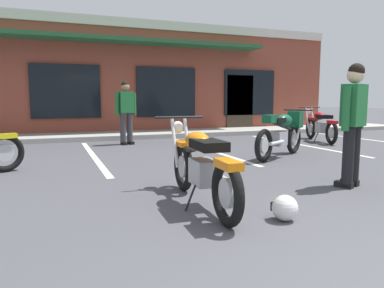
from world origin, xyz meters
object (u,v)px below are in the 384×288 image
object	(u,v)px
person_by_back_row	(353,118)
helmet_on_pavement	(285,208)
motorcycle_red_sportbike	(320,125)
person_in_shorts_foreground	(126,109)
motorcycle_black_cruiser	(283,132)
motorcycle_foreground_classic	(201,165)

from	to	relation	value
person_by_back_row	helmet_on_pavement	world-z (taller)	person_by_back_row
motorcycle_red_sportbike	person_by_back_row	xyz separation A→B (m)	(-3.36, -4.53, 0.49)
person_by_back_row	person_in_shorts_foreground	bearing A→B (deg)	108.43
motorcycle_black_cruiser	person_in_shorts_foreground	size ratio (longest dim) A/B	1.12
motorcycle_foreground_classic	motorcycle_black_cruiser	size ratio (longest dim) A/B	1.12
motorcycle_foreground_classic	helmet_on_pavement	xyz separation A→B (m)	(0.57, -0.81, -0.33)
motorcycle_red_sportbike	helmet_on_pavement	bearing A→B (deg)	-133.11
motorcycle_foreground_classic	person_by_back_row	world-z (taller)	person_by_back_row
motorcycle_red_sportbike	person_by_back_row	bearing A→B (deg)	-126.59
helmet_on_pavement	motorcycle_foreground_classic	bearing A→B (deg)	125.09
motorcycle_foreground_classic	helmet_on_pavement	bearing A→B (deg)	-54.91
motorcycle_black_cruiser	person_in_shorts_foreground	distance (m)	4.22
motorcycle_foreground_classic	helmet_on_pavement	distance (m)	1.04
motorcycle_foreground_classic	person_in_shorts_foreground	world-z (taller)	person_in_shorts_foreground
person_in_shorts_foreground	person_by_back_row	world-z (taller)	same
motorcycle_foreground_classic	motorcycle_red_sportbike	world-z (taller)	same
motorcycle_black_cruiser	person_by_back_row	size ratio (longest dim) A/B	1.12
motorcycle_black_cruiser	helmet_on_pavement	world-z (taller)	motorcycle_black_cruiser
helmet_on_pavement	person_in_shorts_foreground	bearing A→B (deg)	92.29
motorcycle_black_cruiser	person_in_shorts_foreground	world-z (taller)	person_in_shorts_foreground
motorcycle_red_sportbike	helmet_on_pavement	world-z (taller)	motorcycle_red_sportbike
motorcycle_black_cruiser	person_by_back_row	distance (m)	2.69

